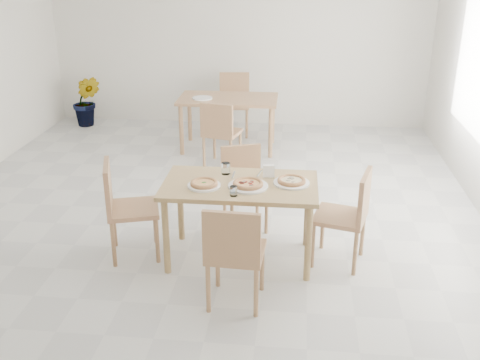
# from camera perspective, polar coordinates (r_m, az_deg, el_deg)

# --- Properties ---
(main_table) EXTENTS (1.37, 0.78, 0.75)m
(main_table) POSITION_cam_1_polar(r_m,az_deg,el_deg) (4.98, -0.00, -1.33)
(main_table) COLOR tan
(main_table) RESTS_ON ground
(chair_south) EXTENTS (0.46, 0.46, 0.89)m
(chair_south) POSITION_cam_1_polar(r_m,az_deg,el_deg) (4.35, -0.60, -7.10)
(chair_south) COLOR tan
(chair_south) RESTS_ON ground
(chair_north) EXTENTS (0.53, 0.53, 0.83)m
(chair_north) POSITION_cam_1_polar(r_m,az_deg,el_deg) (5.70, 0.33, -0.12)
(chair_north) COLOR tan
(chair_north) RESTS_ON ground
(chair_west) EXTENTS (0.57, 0.57, 0.92)m
(chair_west) POSITION_cam_1_polar(r_m,az_deg,el_deg) (5.20, -11.80, -2.31)
(chair_west) COLOR tan
(chair_west) RESTS_ON ground
(chair_east) EXTENTS (0.54, 0.54, 0.89)m
(chair_east) POSITION_cam_1_polar(r_m,az_deg,el_deg) (5.06, 11.09, -3.16)
(chair_east) COLOR tan
(chair_east) RESTS_ON ground
(plate_margherita) EXTENTS (0.29, 0.29, 0.02)m
(plate_margherita) POSITION_cam_1_polar(r_m,az_deg,el_deg) (4.89, -3.67, -0.57)
(plate_margherita) COLOR white
(plate_margherita) RESTS_ON main_table
(plate_mushroom) EXTENTS (0.32, 0.32, 0.02)m
(plate_mushroom) POSITION_cam_1_polar(r_m,az_deg,el_deg) (4.96, 5.25, -0.29)
(plate_mushroom) COLOR white
(plate_mushroom) RESTS_ON main_table
(plate_pepperoni) EXTENTS (0.35, 0.35, 0.02)m
(plate_pepperoni) POSITION_cam_1_polar(r_m,az_deg,el_deg) (4.87, 0.82, -0.62)
(plate_pepperoni) COLOR white
(plate_pepperoni) RESTS_ON main_table
(pizza_margherita) EXTENTS (0.27, 0.27, 0.03)m
(pizza_margherita) POSITION_cam_1_polar(r_m,az_deg,el_deg) (4.88, -3.68, -0.33)
(pizza_margherita) COLOR tan
(pizza_margherita) RESTS_ON plate_margherita
(pizza_mushroom) EXTENTS (0.28, 0.28, 0.03)m
(pizza_mushroom) POSITION_cam_1_polar(r_m,az_deg,el_deg) (4.95, 5.26, -0.04)
(pizza_mushroom) COLOR tan
(pizza_mushroom) RESTS_ON plate_mushroom
(pizza_pepperoni) EXTENTS (0.30, 0.30, 0.03)m
(pizza_pepperoni) POSITION_cam_1_polar(r_m,az_deg,el_deg) (4.86, 0.82, -0.37)
(pizza_pepperoni) COLOR tan
(pizza_pepperoni) RESTS_ON plate_pepperoni
(tumbler_a) EXTENTS (0.08, 0.08, 0.11)m
(tumbler_a) POSITION_cam_1_polar(r_m,az_deg,el_deg) (5.14, -1.46, 1.18)
(tumbler_a) COLOR white
(tumbler_a) RESTS_ON main_table
(tumbler_b) EXTENTS (0.06, 0.06, 0.08)m
(tumbler_b) POSITION_cam_1_polar(r_m,az_deg,el_deg) (4.68, -0.66, -1.13)
(tumbler_b) COLOR white
(tumbler_b) RESTS_ON main_table
(napkin_holder) EXTENTS (0.12, 0.07, 0.12)m
(napkin_holder) POSITION_cam_1_polar(r_m,az_deg,el_deg) (5.05, 2.93, 0.84)
(napkin_holder) COLOR silver
(napkin_holder) RESTS_ON main_table
(fork_a) EXTENTS (0.02, 0.19, 0.01)m
(fork_a) POSITION_cam_1_polar(r_m,az_deg,el_deg) (5.13, -0.66, 0.52)
(fork_a) COLOR silver
(fork_a) RESTS_ON main_table
(fork_b) EXTENTS (0.05, 0.17, 0.01)m
(fork_b) POSITION_cam_1_polar(r_m,az_deg,el_deg) (5.17, 2.01, 0.68)
(fork_b) COLOR silver
(fork_b) RESTS_ON main_table
(second_table) EXTENTS (1.39, 0.80, 0.75)m
(second_table) POSITION_cam_1_polar(r_m,az_deg,el_deg) (7.97, -1.21, 7.72)
(second_table) COLOR tan
(second_table) RESTS_ON ground
(chair_back_s) EXTENTS (0.52, 0.52, 0.88)m
(chair_back_s) POSITION_cam_1_polar(r_m,az_deg,el_deg) (7.29, -2.06, 5.13)
(chair_back_s) COLOR tan
(chair_back_s) RESTS_ON ground
(chair_back_n) EXTENTS (0.50, 0.50, 0.93)m
(chair_back_n) POSITION_cam_1_polar(r_m,az_deg,el_deg) (8.75, -0.59, 8.22)
(chair_back_n) COLOR tan
(chair_back_n) RESTS_ON ground
(plate_empty) EXTENTS (0.28, 0.28, 0.02)m
(plate_empty) POSITION_cam_1_polar(r_m,az_deg,el_deg) (7.90, -3.85, 8.30)
(plate_empty) COLOR white
(plate_empty) RESTS_ON second_table
(potted_plant) EXTENTS (0.50, 0.42, 0.82)m
(potted_plant) POSITION_cam_1_polar(r_m,az_deg,el_deg) (9.48, -15.31, 7.74)
(potted_plant) COLOR #217029
(potted_plant) RESTS_ON ground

